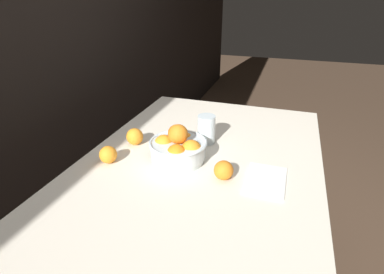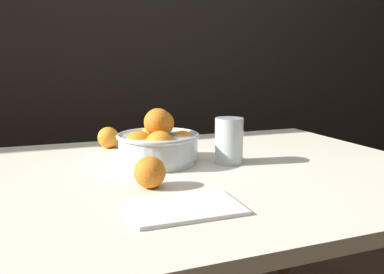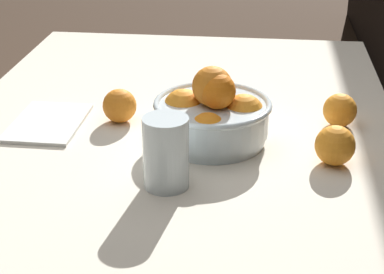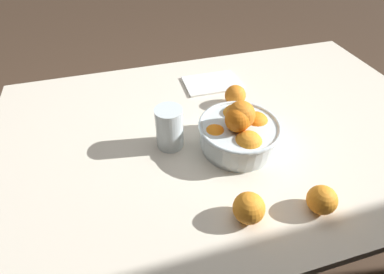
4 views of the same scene
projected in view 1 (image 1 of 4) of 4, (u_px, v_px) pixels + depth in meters
dining_table at (198, 178)px, 1.23m from camera, size 1.45×0.95×0.75m
fruit_bowl at (178, 147)px, 1.20m from camera, size 0.23×0.23×0.16m
juice_glass at (206, 130)px, 1.34m from camera, size 0.08×0.08×0.13m
orange_loose_near_bowl at (224, 170)px, 1.09m from camera, size 0.07×0.07×0.07m
orange_loose_front at (135, 137)px, 1.33m from camera, size 0.08×0.08×0.08m
orange_loose_aside at (108, 155)px, 1.19m from camera, size 0.07×0.07×0.07m
napkin at (265, 180)px, 1.09m from camera, size 0.21×0.14×0.01m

